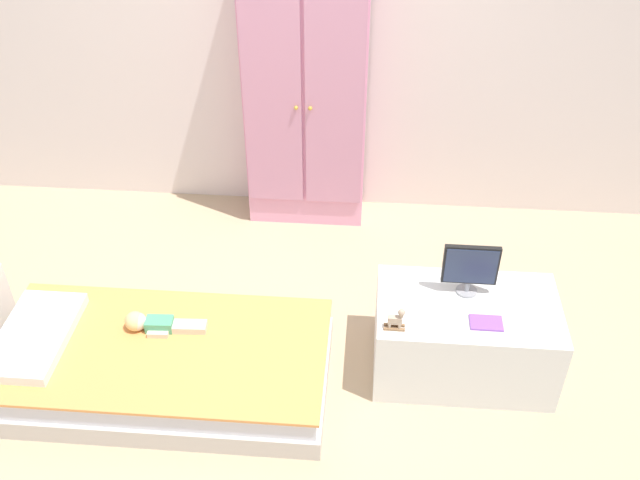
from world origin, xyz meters
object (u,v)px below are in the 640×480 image
object	(u,v)px
doll	(150,323)
tv_stand	(464,337)
book_purple	(486,322)
tv_monitor	(470,267)
wardrobe	(306,96)
rocking_horse_toy	(397,320)
bed	(162,364)

from	to	relation	value
doll	tv_stand	size ratio (longest dim) A/B	0.46
tv_stand	book_purple	xyz separation A→B (m)	(0.06, -0.12, 0.21)
tv_stand	tv_monitor	world-z (taller)	tv_monitor
wardrobe	tv_stand	distance (m)	1.67
doll	tv_stand	world-z (taller)	tv_stand
rocking_horse_toy	wardrobe	bearing A→B (deg)	110.42
doll	tv_stand	xyz separation A→B (m)	(1.51, 0.09, -0.06)
tv_monitor	book_purple	world-z (taller)	tv_monitor
tv_stand	rocking_horse_toy	xyz separation A→B (m)	(-0.34, -0.18, 0.26)
bed	rocking_horse_toy	distance (m)	1.16
rocking_horse_toy	book_purple	distance (m)	0.41
tv_monitor	rocking_horse_toy	xyz separation A→B (m)	(-0.33, -0.27, -0.10)
rocking_horse_toy	tv_monitor	bearing A→B (deg)	39.21
doll	book_purple	size ratio (longest dim) A/B	2.66
rocking_horse_toy	book_purple	xyz separation A→B (m)	(0.41, 0.07, -0.05)
bed	book_purple	world-z (taller)	book_purple
tv_monitor	rocking_horse_toy	world-z (taller)	tv_monitor
wardrobe	rocking_horse_toy	distance (m)	1.59
tv_stand	rocking_horse_toy	world-z (taller)	rocking_horse_toy
tv_stand	wardrobe	bearing A→B (deg)	124.79
tv_monitor	book_purple	size ratio (longest dim) A/B	1.84
bed	tv_stand	bearing A→B (deg)	8.24
tv_stand	book_purple	size ratio (longest dim) A/B	5.80
bed	tv_monitor	bearing A→B (deg)	11.73
wardrobe	rocking_horse_toy	world-z (taller)	wardrobe
bed	wardrobe	world-z (taller)	wardrobe
wardrobe	book_purple	distance (m)	1.73
book_purple	wardrobe	bearing A→B (deg)	124.30
wardrobe	rocking_horse_toy	size ratio (longest dim) A/B	14.41
doll	book_purple	bearing A→B (deg)	-0.90
bed	tv_monitor	distance (m)	1.53
doll	rocking_horse_toy	bearing A→B (deg)	-4.47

